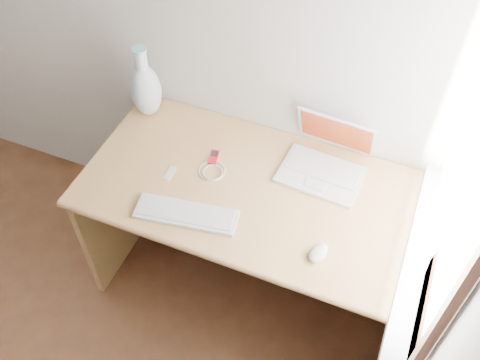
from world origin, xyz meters
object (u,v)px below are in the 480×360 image
at_px(laptop, 325,160).
at_px(external_keyboard, 186,214).
at_px(desk, 263,207).
at_px(vase, 146,88).

xyz_separation_m(laptop, external_keyboard, (-0.43, -0.45, -0.04)).
distance_m(desk, laptop, 0.38).
bearing_deg(desk, external_keyboard, -123.28).
bearing_deg(laptop, desk, -146.71).
bearing_deg(vase, external_keyboard, -48.37).
relative_size(desk, vase, 4.03).
bearing_deg(laptop, external_keyboard, -130.34).
xyz_separation_m(desk, external_keyboard, (-0.21, -0.32, 0.23)).
bearing_deg(external_keyboard, laptop, 36.63).
distance_m(external_keyboard, vase, 0.66).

